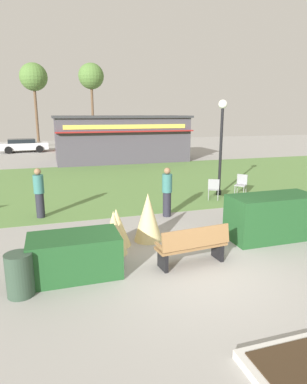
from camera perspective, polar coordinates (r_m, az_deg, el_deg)
The scene contains 19 objects.
ground_plane at distance 7.71m, azimuth 8.50°, elevation -13.43°, with size 80.00×80.00×0.00m, color #999691.
lawn_patch at distance 17.31m, azimuth -6.81°, elevation 1.71°, with size 36.00×12.00×0.01m, color #5B8442.
park_bench at distance 7.82m, azimuth 6.76°, elevation -9.10°, with size 1.74×0.68×0.95m.
hedge_left at distance 7.54m, azimuth -13.35°, elevation -10.50°, with size 1.94×1.10×0.90m, color #1E4C23.
hedge_right at distance 9.94m, azimuth 19.61°, elevation -4.03°, with size 2.47×1.10×1.24m, color #1E4C23.
ornamental_grass_behind_left at distance 9.19m, azimuth -0.95°, elevation -4.29°, with size 0.78×0.78×1.35m, color #D1BC7F.
ornamental_grass_behind_right at distance 8.94m, azimuth -6.35°, elevation -5.99°, with size 0.76×0.76×1.02m, color #D1BC7F.
ornamental_grass_behind_center at distance 8.41m, azimuth -6.81°, elevation -6.89°, with size 0.67×0.67×1.12m, color #D1BC7F.
lamppost_mid at distance 14.40m, azimuth 11.54°, elevation 9.36°, with size 0.36×0.36×4.00m.
trash_bin at distance 7.07m, azimuth -21.94°, elevation -13.01°, with size 0.52×0.52×0.86m, color #2D4233.
food_kiosk at distance 25.00m, azimuth -5.53°, elevation 9.13°, with size 9.69×4.47×3.31m.
cafe_chair_west at distance 14.85m, azimuth 14.81°, elevation 1.50°, with size 0.62×0.62×0.89m.
cafe_chair_center at distance 13.70m, azimuth 10.25°, elevation 0.77°, with size 0.59×0.59×0.89m.
person_strolling at distance 11.29m, azimuth 2.33°, elevation 0.03°, with size 0.34×0.34×1.69m.
person_standing at distance 11.79m, azimuth -18.99°, elevation -0.13°, with size 0.34×0.34×1.69m.
parked_car_west_slot at distance 32.98m, azimuth -21.42°, elevation 7.50°, with size 4.34×2.34×1.20m.
parked_car_center_slot at distance 33.04m, azimuth -12.40°, elevation 8.11°, with size 4.29×2.23×1.20m.
tree_left_bg at distance 39.45m, azimuth -10.62°, elevation 18.79°, with size 2.80×2.80×8.88m.
tree_right_bg at distance 38.16m, azimuth -19.85°, elevation 17.93°, with size 2.80×2.80×8.52m.
Camera 1 is at (-3.10, -6.16, 3.45)m, focal length 31.15 mm.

